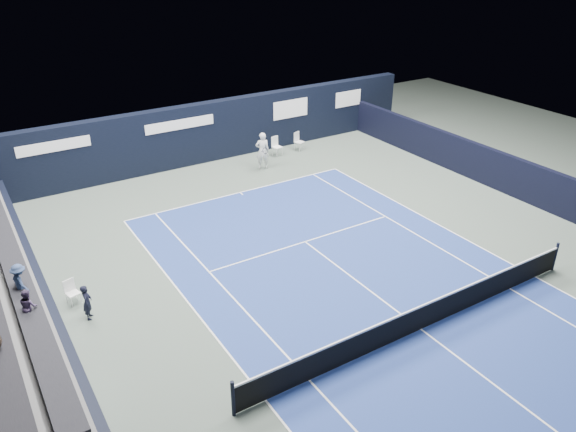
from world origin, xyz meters
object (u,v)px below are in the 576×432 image
tennis_player (262,151)px  line_judge_chair (71,290)px  folding_chair_back_b (298,140)px  tennis_net (423,316)px  folding_chair_back_a (275,143)px

tennis_player → line_judge_chair: bearing=-148.1°
folding_chair_back_b → tennis_net: tennis_net is taller
tennis_net → tennis_player: tennis_player is taller
folding_chair_back_b → line_judge_chair: 16.30m
line_judge_chair → tennis_player: tennis_player is taller
line_judge_chair → tennis_net: bearing=-54.8°
folding_chair_back_a → tennis_net: (-3.96, -15.26, -0.18)m
folding_chair_back_a → tennis_player: 2.05m
folding_chair_back_b → line_judge_chair: bearing=-168.8°
line_judge_chair → folding_chair_back_b: bearing=14.6°
folding_chair_back_a → tennis_net: 15.77m
folding_chair_back_a → tennis_player: size_ratio=0.54×
tennis_net → tennis_player: bearing=80.2°
folding_chair_back_a → tennis_player: bearing=-149.6°
tennis_net → folding_chair_back_b: bearing=70.5°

